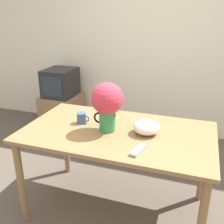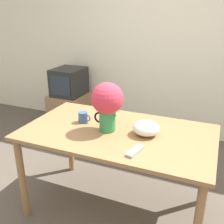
# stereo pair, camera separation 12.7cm
# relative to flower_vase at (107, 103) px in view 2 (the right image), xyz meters

# --- Properties ---
(ground_plane) EXTENTS (12.00, 12.00, 0.00)m
(ground_plane) POSITION_rel_flower_vase_xyz_m (0.05, -0.16, -1.04)
(ground_plane) COLOR brown
(wall_back) EXTENTS (8.00, 0.05, 2.60)m
(wall_back) POSITION_rel_flower_vase_xyz_m (0.05, 1.87, 0.26)
(wall_back) COLOR #EDE5CC
(wall_back) RESTS_ON ground_plane
(table) EXTENTS (1.56, 0.90, 0.80)m
(table) POSITION_rel_flower_vase_xyz_m (0.08, 0.02, -0.34)
(table) COLOR olive
(table) RESTS_ON ground_plane
(flower_vase) EXTENTS (0.26, 0.26, 0.41)m
(flower_vase) POSITION_rel_flower_vase_xyz_m (0.00, 0.00, 0.00)
(flower_vase) COLOR #2D844C
(flower_vase) RESTS_ON table
(coffee_mug) EXTENTS (0.12, 0.08, 0.09)m
(coffee_mug) POSITION_rel_flower_vase_xyz_m (-0.26, 0.07, -0.19)
(coffee_mug) COLOR #385689
(coffee_mug) RESTS_ON table
(white_bowl) EXTENTS (0.21, 0.21, 0.11)m
(white_bowl) POSITION_rel_flower_vase_xyz_m (0.31, 0.05, -0.18)
(white_bowl) COLOR silver
(white_bowl) RESTS_ON table
(remote_control) EXTENTS (0.09, 0.19, 0.02)m
(remote_control) POSITION_rel_flower_vase_xyz_m (0.32, -0.25, -0.23)
(remote_control) COLOR #999999
(remote_control) RESTS_ON table
(tv_stand) EXTENTS (0.55, 0.53, 0.52)m
(tv_stand) POSITION_rel_flower_vase_xyz_m (-1.28, 1.48, -0.78)
(tv_stand) COLOR #8E6B47
(tv_stand) RESTS_ON ground_plane
(tv_set) EXTENTS (0.42, 0.49, 0.40)m
(tv_set) POSITION_rel_flower_vase_xyz_m (-1.28, 1.48, -0.32)
(tv_set) COLOR black
(tv_set) RESTS_ON tv_stand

